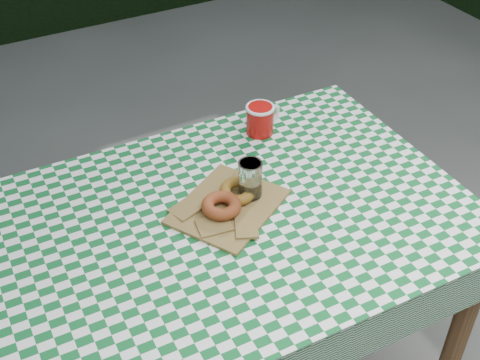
# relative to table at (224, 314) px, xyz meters

# --- Properties ---
(table) EXTENTS (1.30, 0.88, 0.75)m
(table) POSITION_rel_table_xyz_m (0.00, 0.00, 0.00)
(table) COLOR brown
(table) RESTS_ON ground
(tablecloth) EXTENTS (1.32, 0.90, 0.01)m
(tablecloth) POSITION_rel_table_xyz_m (0.00, 0.00, 0.38)
(tablecloth) COLOR #0D5926
(tablecloth) RESTS_ON table
(paper_bag) EXTENTS (0.36, 0.34, 0.02)m
(paper_bag) POSITION_rel_table_xyz_m (0.03, 0.03, 0.39)
(paper_bag) COLOR olive
(paper_bag) RESTS_ON tablecloth
(bagel_front) EXTENTS (0.11, 0.11, 0.03)m
(bagel_front) POSITION_rel_table_xyz_m (0.01, 0.01, 0.41)
(bagel_front) COLOR brown
(bagel_front) RESTS_ON paper_bag
(bagel_back) EXTENTS (0.12, 0.12, 0.03)m
(bagel_back) POSITION_rel_table_xyz_m (0.07, 0.05, 0.41)
(bagel_back) COLOR brown
(bagel_back) RESTS_ON paper_bag
(coffee_mug) EXTENTS (0.20, 0.20, 0.09)m
(coffee_mug) POSITION_rel_table_xyz_m (0.28, 0.30, 0.43)
(coffee_mug) COLOR #A70E0A
(coffee_mug) RESTS_ON tablecloth
(drinking_glass) EXTENTS (0.07, 0.07, 0.12)m
(drinking_glass) POSITION_rel_table_xyz_m (0.11, 0.04, 0.44)
(drinking_glass) COLOR silver
(drinking_glass) RESTS_ON tablecloth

